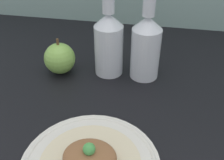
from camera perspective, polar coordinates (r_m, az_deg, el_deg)
ground_plane at (r=63.83cm, az=4.16°, el=-8.43°), size 180.00×110.00×4.00cm
plated_food at (r=50.00cm, az=-4.85°, el=-16.72°), size 19.01×19.01×5.16cm
cider_bottle_left at (r=71.55cm, az=-0.72°, el=8.42°), size 7.90×7.90×25.49cm
cider_bottle_right at (r=70.43cm, az=7.40°, el=7.66°), size 7.90×7.90×25.49cm
apple at (r=75.61cm, az=-11.31°, el=4.64°), size 8.81×8.81×10.49cm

